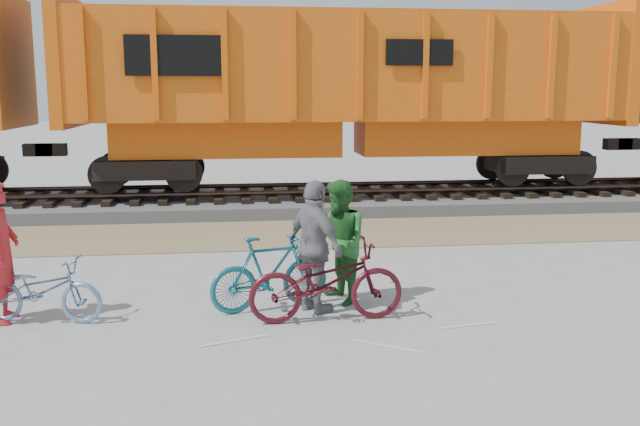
# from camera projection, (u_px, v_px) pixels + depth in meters

# --- Properties ---
(ground) EXTENTS (120.00, 120.00, 0.00)m
(ground) POSITION_uv_depth(u_px,v_px,m) (308.00, 317.00, 9.51)
(ground) COLOR #9E9E99
(ground) RESTS_ON ground
(gravel_strip) EXTENTS (120.00, 3.00, 0.02)m
(gravel_strip) POSITION_uv_depth(u_px,v_px,m) (280.00, 234.00, 14.88)
(gravel_strip) COLOR #8B7D56
(gravel_strip) RESTS_ON ground
(ballast_bed) EXTENTS (120.00, 4.00, 0.30)m
(ballast_bed) POSITION_uv_depth(u_px,v_px,m) (270.00, 202.00, 18.28)
(ballast_bed) COLOR slate
(ballast_bed) RESTS_ON ground
(track) EXTENTS (120.00, 2.60, 0.24)m
(track) POSITION_uv_depth(u_px,v_px,m) (270.00, 189.00, 18.22)
(track) COLOR black
(track) RESTS_ON ballast_bed
(hopper_car_center) EXTENTS (14.00, 3.13, 4.65)m
(hopper_car_center) POSITION_uv_depth(u_px,v_px,m) (349.00, 89.00, 18.03)
(hopper_car_center) COLOR black
(hopper_car_center) RESTS_ON track
(bicycle_blue) EXTENTS (1.72, 0.91, 0.86)m
(bicycle_blue) POSITION_uv_depth(u_px,v_px,m) (41.00, 290.00, 9.26)
(bicycle_blue) COLOR #668BB3
(bicycle_blue) RESTS_ON ground
(bicycle_teal) EXTENTS (1.79, 1.02, 1.04)m
(bicycle_teal) POSITION_uv_depth(u_px,v_px,m) (270.00, 273.00, 9.78)
(bicycle_teal) COLOR #1A6C7B
(bicycle_teal) RESTS_ON ground
(bicycle_maroon) EXTENTS (2.07, 0.81, 1.07)m
(bicycle_maroon) POSITION_uv_depth(u_px,v_px,m) (326.00, 281.00, 9.28)
(bicycle_maroon) COLOR #4A1119
(bicycle_maroon) RESTS_ON ground
(person_solo) EXTENTS (0.48, 0.70, 1.86)m
(person_solo) POSITION_uv_depth(u_px,v_px,m) (1.00, 252.00, 9.21)
(person_solo) COLOR red
(person_solo) RESTS_ON ground
(person_man) EXTENTS (0.90, 1.02, 1.76)m
(person_man) POSITION_uv_depth(u_px,v_px,m) (340.00, 242.00, 10.04)
(person_man) COLOR #296B2B
(person_man) RESTS_ON ground
(person_woman) EXTENTS (0.93, 1.14, 1.81)m
(person_woman) POSITION_uv_depth(u_px,v_px,m) (315.00, 247.00, 9.59)
(person_woman) COLOR slate
(person_woman) RESTS_ON ground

